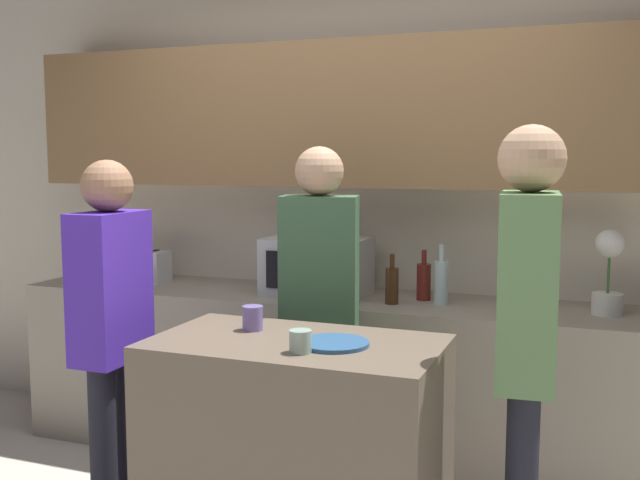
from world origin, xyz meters
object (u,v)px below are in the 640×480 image
microwave (317,266)px  person_right (526,329)px  person_left (111,320)px  bottle_1 (424,281)px  cup_1 (253,318)px  cup_0 (300,341)px  toaster (145,266)px  potted_plant (609,272)px  person_center (319,297)px  bottle_2 (441,281)px  plate_on_island (334,343)px  bottle_0 (392,285)px

microwave → person_right: (1.17, -1.05, -0.01)m
microwave → person_left: size_ratio=0.33×
bottle_1 → person_right: (0.61, -1.09, 0.05)m
person_left → cup_1: bearing=99.1°
microwave → cup_0: microwave is taller
cup_1 → person_right: (1.05, -0.02, 0.05)m
cup_1 → person_right: person_right is taller
person_right → toaster: bearing=59.7°
cup_1 → toaster: bearing=139.1°
potted_plant → bottle_1: size_ratio=1.54×
person_center → person_left: bearing=27.1°
potted_plant → bottle_2: 0.77m
microwave → cup_0: bearing=-71.3°
bottle_1 → plate_on_island: bottle_1 is taller
person_left → person_center: person_center is taller
plate_on_island → cup_1: size_ratio=2.70×
cup_0 → toaster: bearing=139.5°
microwave → person_center: 0.60m
toaster → cup_1: toaster is taller
toaster → person_right: 2.47m
potted_plant → bottle_2: bearing=-177.1°
plate_on_island → person_center: size_ratio=0.16×
person_center → toaster: bearing=-35.8°
bottle_2 → person_left: person_left is taller
plate_on_island → person_left: (-0.98, 0.01, 0.01)m
bottle_1 → cup_0: (-0.13, -1.32, -0.01)m
potted_plant → bottle_0: 1.01m
bottle_2 → person_center: (-0.44, -0.52, -0.01)m
microwave → person_left: 1.23m
microwave → bottle_0: bearing=-14.2°
person_left → person_center: size_ratio=0.97×
microwave → plate_on_island: size_ratio=2.00×
potted_plant → person_left: bearing=-149.3°
bottle_2 → plate_on_island: bearing=-98.3°
bottle_0 → plate_on_island: (0.07, -1.03, -0.04)m
bottle_1 → person_center: 0.68m
microwave → person_left: person_left is taller
toaster → person_right: person_right is taller
cup_1 → bottle_0: bearing=71.3°
cup_0 → bottle_2: bearing=79.2°
cup_1 → person_center: 0.49m
bottle_2 → toaster: bearing=178.7°
cup_0 → cup_1: size_ratio=0.84×
potted_plant → bottle_0: (-0.99, -0.11, -0.10)m
toaster → potted_plant: potted_plant is taller
microwave → cup_0: (0.43, -1.28, -0.06)m
cup_0 → person_center: (-0.21, 0.72, 0.01)m
toaster → potted_plant: bearing=-0.0°
potted_plant → cup_1: bearing=-141.7°
person_center → bottle_1: bearing=-132.1°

